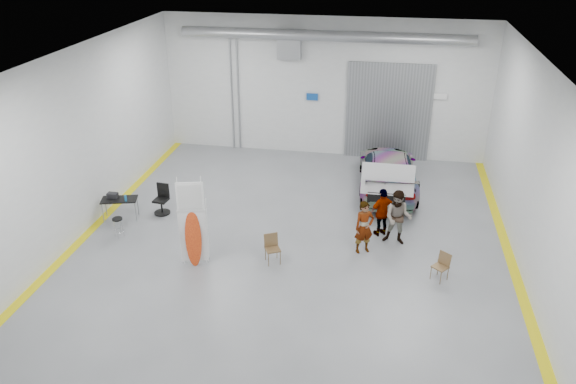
% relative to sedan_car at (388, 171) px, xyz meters
% --- Properties ---
extents(ground, '(16.00, 16.00, 0.00)m').
position_rel_sedan_car_xyz_m(ground, '(-2.94, -4.69, -0.77)').
color(ground, slate).
rests_on(ground, ground).
extents(room_shell, '(14.02, 16.18, 6.01)m').
position_rel_sedan_car_xyz_m(room_shell, '(-2.70, -2.47, 3.31)').
color(room_shell, silver).
rests_on(room_shell, ground).
extents(sedan_car, '(2.49, 5.45, 1.55)m').
position_rel_sedan_car_xyz_m(sedan_car, '(0.00, 0.00, 0.00)').
color(sedan_car, silver).
rests_on(sedan_car, ground).
extents(person_a, '(0.76, 0.67, 1.75)m').
position_rel_sedan_car_xyz_m(person_a, '(-0.64, -4.82, 0.10)').
color(person_a, '#977652').
rests_on(person_a, ground).
extents(person_b, '(0.99, 0.81, 1.85)m').
position_rel_sedan_car_xyz_m(person_b, '(0.39, -4.09, 0.15)').
color(person_b, slate).
rests_on(person_b, ground).
extents(person_c, '(1.04, 0.87, 1.68)m').
position_rel_sedan_car_xyz_m(person_c, '(-0.11, -3.64, 0.07)').
color(person_c, olive).
rests_on(person_c, ground).
extents(surfboard_display, '(0.81, 0.36, 2.92)m').
position_rel_sedan_car_xyz_m(surfboard_display, '(-5.68, -6.48, 0.41)').
color(surfboard_display, white).
rests_on(surfboard_display, ground).
extents(folding_chair_near, '(0.57, 0.61, 0.91)m').
position_rel_sedan_car_xyz_m(folding_chair_near, '(-3.32, -5.94, -0.49)').
color(folding_chair_near, brown).
rests_on(folding_chair_near, ground).
extents(folding_chair_far, '(0.56, 0.62, 0.84)m').
position_rel_sedan_car_xyz_m(folding_chair_far, '(1.64, -5.98, -0.51)').
color(folding_chair_far, brown).
rests_on(folding_chair_far, ground).
extents(shop_stool, '(0.35, 0.35, 0.69)m').
position_rel_sedan_car_xyz_m(shop_stool, '(-8.65, -5.34, -0.43)').
color(shop_stool, black).
rests_on(shop_stool, ground).
extents(work_table, '(1.33, 0.91, 0.99)m').
position_rel_sedan_car_xyz_m(work_table, '(-9.20, -4.13, -0.01)').
color(work_table, gray).
rests_on(work_table, ground).
extents(office_chair, '(0.58, 0.58, 1.08)m').
position_rel_sedan_car_xyz_m(office_chair, '(-7.87, -3.46, -0.30)').
color(office_chair, black).
rests_on(office_chair, ground).
extents(trunk_lid, '(1.80, 1.09, 0.04)m').
position_rel_sedan_car_xyz_m(trunk_lid, '(0.00, -2.42, 0.79)').
color(trunk_lid, silver).
rests_on(trunk_lid, sedan_car).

